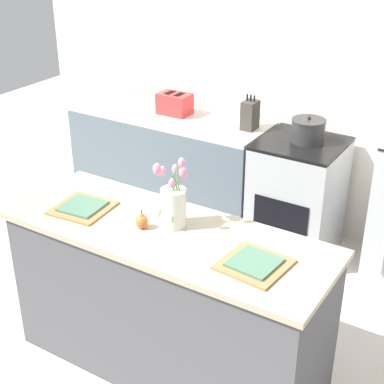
{
  "coord_description": "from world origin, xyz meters",
  "views": [
    {
      "loc": [
        1.52,
        -2.19,
        2.48
      ],
      "look_at": [
        0.0,
        0.25,
        1.04
      ],
      "focal_mm": 55.0,
      "sensor_mm": 36.0,
      "label": 1
    }
  ],
  "objects_px": {
    "knife_block": "(250,115)",
    "cooking_pot": "(308,131)",
    "flower_vase": "(173,203)",
    "toaster": "(175,104)",
    "plate_setting_left": "(83,207)",
    "pear_figurine": "(142,221)",
    "stove_range": "(297,197)",
    "plate_setting_right": "(254,264)"
  },
  "relations": [
    {
      "from": "pear_figurine",
      "to": "knife_block",
      "type": "height_order",
      "value": "knife_block"
    },
    {
      "from": "stove_range",
      "to": "cooking_pot",
      "type": "distance_m",
      "value": 0.53
    },
    {
      "from": "stove_range",
      "to": "knife_block",
      "type": "relative_size",
      "value": 3.31
    },
    {
      "from": "cooking_pot",
      "to": "knife_block",
      "type": "height_order",
      "value": "knife_block"
    },
    {
      "from": "pear_figurine",
      "to": "toaster",
      "type": "distance_m",
      "value": 1.91
    },
    {
      "from": "plate_setting_left",
      "to": "knife_block",
      "type": "bearing_deg",
      "value": 83.66
    },
    {
      "from": "stove_range",
      "to": "plate_setting_right",
      "type": "distance_m",
      "value": 1.77
    },
    {
      "from": "plate_setting_left",
      "to": "cooking_pot",
      "type": "xyz_separation_m",
      "value": [
        0.66,
        1.68,
        0.05
      ]
    },
    {
      "from": "flower_vase",
      "to": "pear_figurine",
      "type": "distance_m",
      "value": 0.19
    },
    {
      "from": "plate_setting_left",
      "to": "toaster",
      "type": "relative_size",
      "value": 1.16
    },
    {
      "from": "plate_setting_left",
      "to": "cooking_pot",
      "type": "height_order",
      "value": "cooking_pot"
    },
    {
      "from": "pear_figurine",
      "to": "cooking_pot",
      "type": "xyz_separation_m",
      "value": [
        0.25,
        1.67,
        0.02
      ]
    },
    {
      "from": "flower_vase",
      "to": "plate_setting_right",
      "type": "bearing_deg",
      "value": -12.29
    },
    {
      "from": "flower_vase",
      "to": "cooking_pot",
      "type": "xyz_separation_m",
      "value": [
        0.13,
        1.56,
        -0.07
      ]
    },
    {
      "from": "cooking_pot",
      "to": "knife_block",
      "type": "bearing_deg",
      "value": 178.18
    },
    {
      "from": "stove_range",
      "to": "knife_block",
      "type": "bearing_deg",
      "value": 174.86
    },
    {
      "from": "knife_block",
      "to": "plate_setting_left",
      "type": "bearing_deg",
      "value": -96.34
    },
    {
      "from": "pear_figurine",
      "to": "knife_block",
      "type": "relative_size",
      "value": 0.41
    },
    {
      "from": "plate_setting_left",
      "to": "plate_setting_right",
      "type": "relative_size",
      "value": 1.0
    },
    {
      "from": "stove_range",
      "to": "pear_figurine",
      "type": "bearing_deg",
      "value": -97.8
    },
    {
      "from": "flower_vase",
      "to": "cooking_pot",
      "type": "bearing_deg",
      "value": 85.24
    },
    {
      "from": "stove_range",
      "to": "toaster",
      "type": "xyz_separation_m",
      "value": [
        -1.13,
        0.03,
        0.53
      ]
    },
    {
      "from": "flower_vase",
      "to": "knife_block",
      "type": "bearing_deg",
      "value": 102.41
    },
    {
      "from": "toaster",
      "to": "cooking_pot",
      "type": "height_order",
      "value": "cooking_pot"
    },
    {
      "from": "plate_setting_right",
      "to": "cooking_pot",
      "type": "height_order",
      "value": "cooking_pot"
    },
    {
      "from": "plate_setting_left",
      "to": "cooking_pot",
      "type": "bearing_deg",
      "value": 68.39
    },
    {
      "from": "pear_figurine",
      "to": "cooking_pot",
      "type": "height_order",
      "value": "cooking_pot"
    },
    {
      "from": "pear_figurine",
      "to": "knife_block",
      "type": "distance_m",
      "value": 1.7
    },
    {
      "from": "plate_setting_left",
      "to": "flower_vase",
      "type": "bearing_deg",
      "value": 12.36
    },
    {
      "from": "flower_vase",
      "to": "knife_block",
      "type": "distance_m",
      "value": 1.61
    },
    {
      "from": "cooking_pot",
      "to": "knife_block",
      "type": "distance_m",
      "value": 0.48
    },
    {
      "from": "toaster",
      "to": "cooking_pot",
      "type": "relative_size",
      "value": 1.14
    },
    {
      "from": "plate_setting_right",
      "to": "plate_setting_left",
      "type": "bearing_deg",
      "value": 180.0
    },
    {
      "from": "knife_block",
      "to": "cooking_pot",
      "type": "bearing_deg",
      "value": -1.82
    },
    {
      "from": "flower_vase",
      "to": "knife_block",
      "type": "height_order",
      "value": "flower_vase"
    },
    {
      "from": "toaster",
      "to": "flower_vase",
      "type": "bearing_deg",
      "value": -56.75
    },
    {
      "from": "stove_range",
      "to": "cooking_pot",
      "type": "xyz_separation_m",
      "value": [
        0.03,
        0.03,
        0.53
      ]
    },
    {
      "from": "flower_vase",
      "to": "toaster",
      "type": "distance_m",
      "value": 1.87
    },
    {
      "from": "stove_range",
      "to": "flower_vase",
      "type": "height_order",
      "value": "flower_vase"
    },
    {
      "from": "flower_vase",
      "to": "cooking_pot",
      "type": "distance_m",
      "value": 1.57
    },
    {
      "from": "flower_vase",
      "to": "toaster",
      "type": "xyz_separation_m",
      "value": [
        -1.03,
        1.57,
        -0.07
      ]
    },
    {
      "from": "flower_vase",
      "to": "pear_figurine",
      "type": "height_order",
      "value": "flower_vase"
    }
  ]
}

